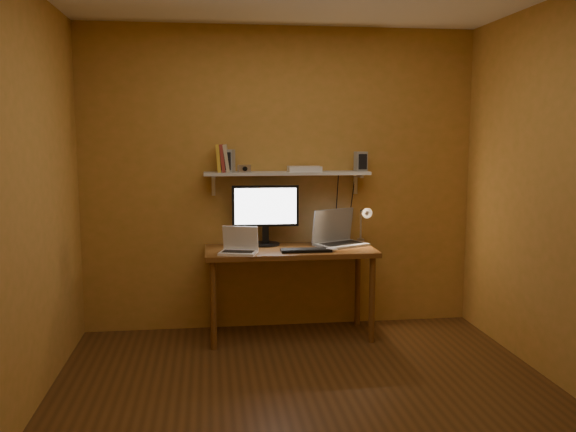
{
  "coord_description": "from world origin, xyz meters",
  "views": [
    {
      "loc": [
        -0.62,
        -3.64,
        1.68
      ],
      "look_at": [
        0.01,
        1.18,
        1.04
      ],
      "focal_mm": 38.0,
      "sensor_mm": 36.0,
      "label": 1
    }
  ],
  "objects": [
    {
      "name": "wall_shelf",
      "position": [
        0.04,
        1.47,
        1.36
      ],
      "size": [
        1.4,
        0.25,
        0.21
      ],
      "color": "silver",
      "rests_on": "room"
    },
    {
      "name": "desk_lamp",
      "position": [
        0.7,
        1.41,
        0.96
      ],
      "size": [
        0.09,
        0.23,
        0.38
      ],
      "color": "silver",
      "rests_on": "desk"
    },
    {
      "name": "speaker_right",
      "position": [
        0.68,
        1.48,
        1.46
      ],
      "size": [
        0.1,
        0.1,
        0.17
      ],
      "primitive_type": "cube",
      "rotation": [
        0.0,
        0.0,
        0.13
      ],
      "color": "gray",
      "rests_on": "wall_shelf"
    },
    {
      "name": "laptop",
      "position": [
        0.46,
        1.4,
        0.83
      ],
      "size": [
        0.49,
        0.44,
        0.3
      ],
      "rotation": [
        0.0,
        0.0,
        0.45
      ],
      "color": "gray",
      "rests_on": "desk"
    },
    {
      "name": "router",
      "position": [
        0.19,
        1.47,
        1.4
      ],
      "size": [
        0.28,
        0.19,
        0.05
      ],
      "primitive_type": "cube",
      "rotation": [
        0.0,
        0.0,
        -0.01
      ],
      "color": "white",
      "rests_on": "wall_shelf"
    },
    {
      "name": "books",
      "position": [
        -0.5,
        1.48,
        1.49
      ],
      "size": [
        0.13,
        0.16,
        0.23
      ],
      "color": "gold",
      "rests_on": "wall_shelf"
    },
    {
      "name": "desk",
      "position": [
        0.04,
        1.28,
        0.66
      ],
      "size": [
        1.4,
        0.6,
        0.75
      ],
      "color": "brown",
      "rests_on": "ground"
    },
    {
      "name": "shelf_camera",
      "position": [
        -0.33,
        1.41,
        1.41
      ],
      "size": [
        0.11,
        0.06,
        0.06
      ],
      "color": "silver",
      "rests_on": "wall_shelf"
    },
    {
      "name": "speaker_left",
      "position": [
        -0.46,
        1.48,
        1.47
      ],
      "size": [
        0.13,
        0.13,
        0.19
      ],
      "primitive_type": "cube",
      "rotation": [
        0.0,
        0.0,
        -0.31
      ],
      "color": "gray",
      "rests_on": "wall_shelf"
    },
    {
      "name": "mouse",
      "position": [
        0.35,
        1.11,
        0.77
      ],
      "size": [
        0.12,
        0.09,
        0.04
      ],
      "primitive_type": "ellipsoid",
      "rotation": [
        0.0,
        0.0,
        -0.33
      ],
      "color": "white",
      "rests_on": "desk"
    },
    {
      "name": "netbook",
      "position": [
        -0.39,
        1.13,
        0.81
      ],
      "size": [
        0.33,
        0.28,
        0.21
      ],
      "rotation": [
        0.0,
        0.0,
        -0.29
      ],
      "color": "white",
      "rests_on": "desk"
    },
    {
      "name": "keyboard",
      "position": [
        0.15,
        1.13,
        0.76
      ],
      "size": [
        0.41,
        0.14,
        0.02
      ],
      "primitive_type": "cube",
      "rotation": [
        0.0,
        0.0,
        0.0
      ],
      "color": "black",
      "rests_on": "desk"
    },
    {
      "name": "room",
      "position": [
        0.0,
        0.0,
        1.3
      ],
      "size": [
        3.44,
        3.24,
        2.64
      ],
      "color": "#553215",
      "rests_on": "ground"
    },
    {
      "name": "monitor",
      "position": [
        -0.15,
        1.46,
        1.04
      ],
      "size": [
        0.57,
        0.24,
        0.51
      ],
      "rotation": [
        0.0,
        0.0,
        -0.02
      ],
      "color": "black",
      "rests_on": "desk"
    }
  ]
}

